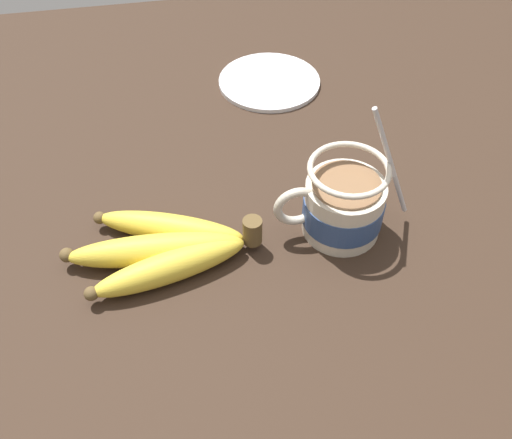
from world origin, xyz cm
name	(u,v)px	position (x,y,z in cm)	size (l,w,h in cm)	color
table	(307,247)	(0.00, 0.00, 1.37)	(113.93, 113.93, 2.74)	#332319
coffee_mug	(342,205)	(-3.70, -0.85, 6.29)	(14.70, 8.42, 15.58)	beige
banana_bunch	(166,247)	(14.80, -0.22, 4.35)	(20.36, 12.80, 4.01)	brown
small_plate	(269,81)	(-1.86, -29.19, 3.04)	(14.19, 14.19, 0.60)	white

